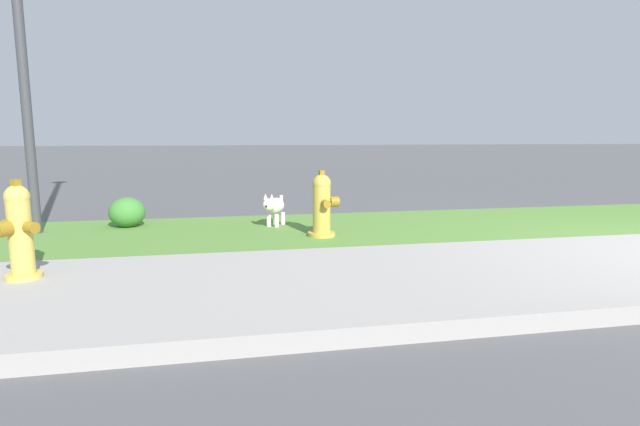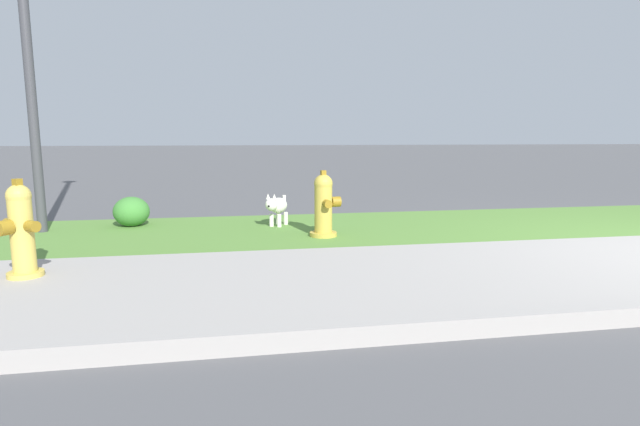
% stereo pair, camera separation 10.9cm
% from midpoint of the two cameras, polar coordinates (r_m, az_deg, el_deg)
% --- Properties ---
extents(grass_verge, '(18.00, 2.27, 0.01)m').
position_cam_midpoint_polar(grass_verge, '(7.61, 25.52, -0.64)').
color(grass_verge, '#568438').
rests_on(grass_verge, ground).
extents(fire_hydrant_at_driveway, '(0.34, 0.33, 0.80)m').
position_cam_midpoint_polar(fire_hydrant_at_driveway, '(4.62, -31.71, -1.84)').
color(fire_hydrant_at_driveway, gold).
rests_on(fire_hydrant_at_driveway, ground).
extents(fire_hydrant_by_grass_verge, '(0.36, 0.39, 0.76)m').
position_cam_midpoint_polar(fire_hydrant_by_grass_verge, '(5.66, -0.31, 0.93)').
color(fire_hydrant_by_grass_verge, gold).
rests_on(fire_hydrant_by_grass_verge, ground).
extents(small_white_dog, '(0.34, 0.43, 0.43)m').
position_cam_midpoint_polar(small_white_dog, '(6.33, -5.75, 0.73)').
color(small_white_dog, silver).
rests_on(small_white_dog, ground).
extents(shrub_bush_near_lamp, '(0.44, 0.44, 0.38)m').
position_cam_midpoint_polar(shrub_bush_near_lamp, '(6.74, -21.61, 0.08)').
color(shrub_bush_near_lamp, '#3D7F33').
rests_on(shrub_bush_near_lamp, ground).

